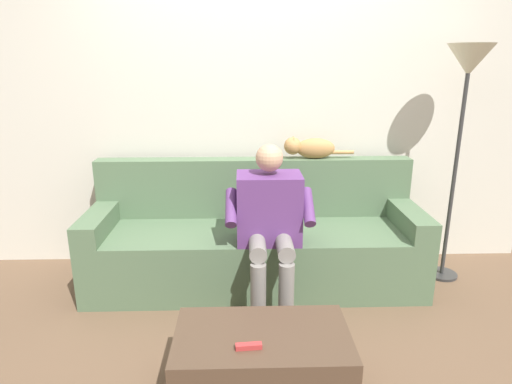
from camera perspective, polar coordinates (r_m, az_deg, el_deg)
ground_plane at (r=2.92m, az=0.34°, el=-17.88°), size 8.00×8.00×0.00m
back_wall at (r=3.60m, az=-0.34°, el=11.76°), size 4.61×0.06×2.70m
couch at (r=3.41m, az=-0.11°, el=-6.56°), size 2.46×0.76×0.92m
coffee_table at (r=2.43m, az=0.80°, el=-21.08°), size 0.89×0.52×0.34m
person_solo_seated at (r=2.97m, az=1.74°, el=-3.18°), size 0.59×0.57×1.13m
cat_on_backrest at (r=3.49m, az=6.85°, el=5.70°), size 0.55×0.14×0.17m
remote_red at (r=2.23m, az=-0.94°, el=-19.22°), size 0.13×0.04×0.03m
floor_lamp at (r=3.54m, az=25.54°, el=13.07°), size 0.32×0.32×1.77m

